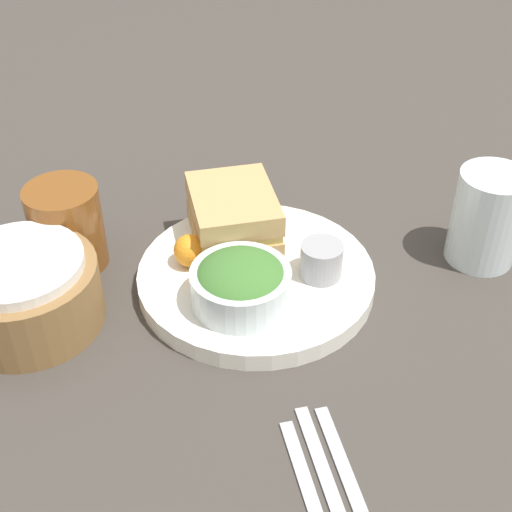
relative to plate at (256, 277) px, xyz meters
name	(u,v)px	position (x,y,z in m)	size (l,w,h in m)	color
ground_plane	(256,285)	(0.00, 0.00, -0.01)	(4.00, 4.00, 0.00)	#3D3833
plate	(256,277)	(0.00, 0.00, 0.00)	(0.26, 0.26, 0.02)	white
sandwich	(233,216)	(0.07, 0.01, 0.04)	(0.13, 0.10, 0.06)	tan
salad_bowl	(241,283)	(-0.04, 0.03, 0.04)	(0.11, 0.11, 0.05)	silver
dressing_cup	(321,260)	(-0.03, -0.07, 0.03)	(0.05, 0.05, 0.04)	#99999E
orange_wedge	(190,250)	(0.03, 0.07, 0.03)	(0.04, 0.04, 0.04)	orange
drink_glass	(67,227)	(0.11, 0.19, 0.04)	(0.08, 0.08, 0.10)	brown
bread_basket	(24,292)	(0.02, 0.25, 0.03)	(0.16, 0.16, 0.08)	olive
fork	(352,487)	(-0.28, 0.01, -0.01)	(0.17, 0.01, 0.01)	#B2B2B7
knife	(331,491)	(-0.27, 0.02, -0.01)	(0.18, 0.01, 0.01)	#B2B2B7
spoon	(310,496)	(-0.27, 0.04, -0.01)	(0.16, 0.01, 0.01)	#B2B2B7
water_glass	(487,218)	(-0.03, -0.27, 0.05)	(0.08, 0.08, 0.11)	silver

